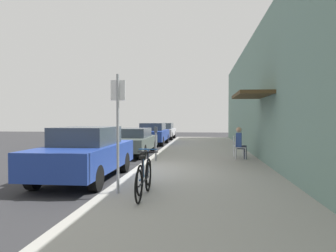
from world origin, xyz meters
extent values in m
plane|color=#2D2D30|center=(0.00, 0.00, 0.00)|extent=(60.00, 60.00, 0.00)
cube|color=#9E9B93|center=(2.25, 2.00, 0.06)|extent=(4.50, 32.00, 0.12)
cube|color=gray|center=(4.65, 2.00, 2.79)|extent=(0.30, 32.00, 5.58)
cube|color=#4C381E|center=(3.95, 1.56, 2.60)|extent=(1.10, 2.80, 0.12)
cube|color=navy|center=(-1.10, -1.22, 0.66)|extent=(1.80, 4.40, 0.68)
cube|color=#333D47|center=(-1.10, -1.07, 1.26)|extent=(1.48, 2.11, 0.51)
cylinder|color=black|center=(-0.31, 0.14, 0.32)|extent=(0.22, 0.64, 0.64)
cylinder|color=black|center=(-1.89, 0.14, 0.32)|extent=(0.22, 0.64, 0.64)
cylinder|color=black|center=(-0.31, -2.59, 0.32)|extent=(0.22, 0.64, 0.64)
cylinder|color=black|center=(-1.89, -2.59, 0.32)|extent=(0.22, 0.64, 0.64)
cube|color=#47514C|center=(-1.10, 4.74, 0.60)|extent=(1.80, 4.40, 0.55)
cube|color=#333D47|center=(-1.10, 4.89, 1.08)|extent=(1.48, 2.11, 0.42)
cylinder|color=black|center=(-0.31, 6.10, 0.32)|extent=(0.22, 0.64, 0.64)
cylinder|color=black|center=(-1.89, 6.10, 0.32)|extent=(0.22, 0.64, 0.64)
cylinder|color=black|center=(-0.31, 3.37, 0.32)|extent=(0.22, 0.64, 0.64)
cylinder|color=black|center=(-1.89, 3.37, 0.32)|extent=(0.22, 0.64, 0.64)
cube|color=navy|center=(-1.10, 10.93, 0.64)|extent=(1.80, 4.40, 0.65)
cube|color=#333D47|center=(-1.10, 11.08, 1.21)|extent=(1.48, 2.11, 0.49)
cylinder|color=black|center=(-0.31, 12.30, 0.32)|extent=(0.22, 0.64, 0.64)
cylinder|color=black|center=(-1.89, 12.30, 0.32)|extent=(0.22, 0.64, 0.64)
cylinder|color=black|center=(-0.31, 9.57, 0.32)|extent=(0.22, 0.64, 0.64)
cylinder|color=black|center=(-1.89, 9.57, 0.32)|extent=(0.22, 0.64, 0.64)
cube|color=#B7B7BC|center=(-1.10, 16.80, 0.60)|extent=(1.80, 4.40, 0.56)
cube|color=#333D47|center=(-1.10, 16.95, 1.13)|extent=(1.48, 2.11, 0.50)
cylinder|color=black|center=(-0.31, 18.16, 0.32)|extent=(0.22, 0.64, 0.64)
cylinder|color=black|center=(-1.89, 18.16, 0.32)|extent=(0.22, 0.64, 0.64)
cylinder|color=black|center=(-0.31, 15.44, 0.32)|extent=(0.22, 0.64, 0.64)
cylinder|color=black|center=(-1.89, 15.44, 0.32)|extent=(0.22, 0.64, 0.64)
cylinder|color=slate|center=(0.45, 2.04, 0.67)|extent=(0.07, 0.07, 1.10)
cube|color=#383D42|center=(0.45, 2.04, 1.33)|extent=(0.12, 0.10, 0.22)
cylinder|color=gray|center=(0.40, -3.17, 1.42)|extent=(0.06, 0.06, 2.60)
cube|color=white|center=(0.40, -3.15, 2.37)|extent=(0.32, 0.02, 0.44)
torus|color=black|center=(1.03, -2.92, 0.45)|extent=(0.04, 0.66, 0.66)
torus|color=black|center=(1.03, -3.97, 0.45)|extent=(0.04, 0.66, 0.66)
cylinder|color=black|center=(1.03, -3.44, 0.45)|extent=(0.04, 1.05, 0.04)
cylinder|color=black|center=(1.03, -3.59, 0.70)|extent=(0.04, 0.04, 0.50)
cube|color=black|center=(1.03, -3.59, 0.97)|extent=(0.10, 0.20, 0.06)
cylinder|color=black|center=(1.03, -2.97, 0.73)|extent=(0.03, 0.03, 0.56)
cylinder|color=black|center=(1.03, -2.97, 1.01)|extent=(0.46, 0.03, 0.03)
torus|color=black|center=(0.93, -2.31, 0.45)|extent=(0.04, 0.66, 0.66)
torus|color=black|center=(0.93, -3.36, 0.45)|extent=(0.04, 0.66, 0.66)
cylinder|color=#1E4C8C|center=(0.93, -2.84, 0.45)|extent=(0.04, 1.05, 0.04)
cylinder|color=#1E4C8C|center=(0.93, -2.99, 0.70)|extent=(0.04, 0.04, 0.50)
cube|color=black|center=(0.93, -2.99, 0.97)|extent=(0.10, 0.20, 0.06)
cylinder|color=#1E4C8C|center=(0.93, -2.36, 0.73)|extent=(0.03, 0.03, 0.56)
cylinder|color=#1E4C8C|center=(0.93, -2.36, 1.01)|extent=(0.46, 0.03, 0.03)
cylinder|color=silver|center=(4.00, 3.23, 0.34)|extent=(0.04, 0.04, 0.45)
cylinder|color=silver|center=(3.94, 2.86, 0.34)|extent=(0.04, 0.04, 0.45)
cylinder|color=silver|center=(3.63, 3.29, 0.34)|extent=(0.04, 0.04, 0.45)
cylinder|color=silver|center=(3.57, 2.92, 0.34)|extent=(0.04, 0.04, 0.45)
cube|color=silver|center=(3.78, 3.08, 0.59)|extent=(0.50, 0.50, 0.03)
cube|color=silver|center=(3.58, 3.11, 0.79)|extent=(0.10, 0.44, 0.40)
cylinder|color=#232838|center=(3.98, 3.15, 0.35)|extent=(0.11, 0.11, 0.47)
cylinder|color=#232838|center=(3.85, 3.17, 0.59)|extent=(0.38, 0.19, 0.14)
cylinder|color=#232838|center=(3.95, 2.95, 0.35)|extent=(0.11, 0.11, 0.47)
cylinder|color=#232838|center=(3.82, 2.97, 0.59)|extent=(0.38, 0.19, 0.14)
cube|color=#334C99|center=(3.70, 3.09, 0.89)|extent=(0.27, 0.39, 0.56)
sphere|color=tan|center=(3.70, 3.09, 1.30)|extent=(0.22, 0.22, 0.22)
cylinder|color=silver|center=(3.99, 4.12, 0.34)|extent=(0.04, 0.04, 0.45)
cylinder|color=silver|center=(3.96, 3.74, 0.34)|extent=(0.04, 0.04, 0.45)
cylinder|color=silver|center=(3.61, 4.15, 0.34)|extent=(0.04, 0.04, 0.45)
cylinder|color=silver|center=(3.58, 3.77, 0.34)|extent=(0.04, 0.04, 0.45)
cube|color=silver|center=(3.78, 3.94, 0.59)|extent=(0.47, 0.47, 0.03)
cube|color=silver|center=(3.58, 3.96, 0.79)|extent=(0.07, 0.44, 0.40)
camera|label=1|loc=(2.24, -9.80, 1.75)|focal=33.37mm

